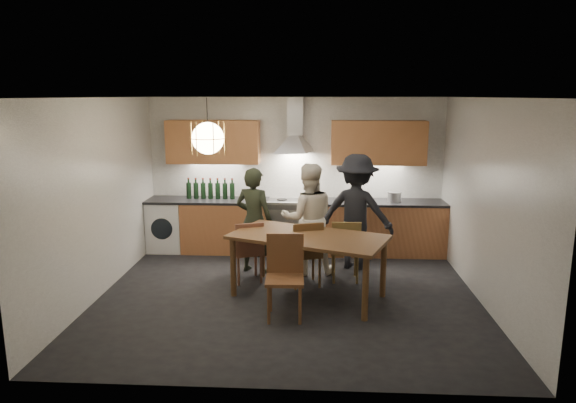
# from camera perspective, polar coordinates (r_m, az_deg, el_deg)

# --- Properties ---
(ground) EXTENTS (5.00, 5.00, 0.00)m
(ground) POSITION_cam_1_polar(r_m,az_deg,el_deg) (6.99, 0.02, -10.36)
(ground) COLOR black
(ground) RESTS_ON ground
(room_shell) EXTENTS (5.02, 4.52, 2.61)m
(room_shell) POSITION_cam_1_polar(r_m,az_deg,el_deg) (6.54, 0.02, 3.64)
(room_shell) COLOR white
(room_shell) RESTS_ON ground
(counter_run) EXTENTS (5.00, 0.62, 0.90)m
(counter_run) POSITION_cam_1_polar(r_m,az_deg,el_deg) (8.70, 0.89, -2.77)
(counter_run) COLOR #C57C4C
(counter_run) RESTS_ON ground
(range_stove) EXTENTS (0.90, 0.60, 0.92)m
(range_stove) POSITION_cam_1_polar(r_m,az_deg,el_deg) (8.70, 0.73, -2.83)
(range_stove) COLOR silver
(range_stove) RESTS_ON ground
(wall_fixtures) EXTENTS (4.30, 0.54, 1.10)m
(wall_fixtures) POSITION_cam_1_polar(r_m,az_deg,el_deg) (8.57, 0.79, 6.67)
(wall_fixtures) COLOR #D28850
(wall_fixtures) RESTS_ON ground
(pendant_lamp) EXTENTS (0.43, 0.43, 0.70)m
(pendant_lamp) POSITION_cam_1_polar(r_m,az_deg,el_deg) (6.53, -8.89, 6.96)
(pendant_lamp) COLOR black
(pendant_lamp) RESTS_ON ground
(dining_table) EXTENTS (2.21, 1.66, 0.84)m
(dining_table) POSITION_cam_1_polar(r_m,az_deg,el_deg) (6.72, 2.27, -4.58)
(dining_table) COLOR brown
(dining_table) RESTS_ON ground
(chair_back_left) EXTENTS (0.52, 0.52, 0.89)m
(chair_back_left) POSITION_cam_1_polar(r_m,az_deg,el_deg) (7.29, -4.43, -5.17)
(chair_back_left) COLOR brown
(chair_back_left) RESTS_ON ground
(chair_back_mid) EXTENTS (0.52, 0.52, 0.94)m
(chair_back_mid) POSITION_cam_1_polar(r_m,az_deg,el_deg) (7.11, 2.04, -5.38)
(chair_back_mid) COLOR brown
(chair_back_mid) RESTS_ON ground
(chair_back_right) EXTENTS (0.41, 0.41, 0.90)m
(chair_back_right) POSITION_cam_1_polar(r_m,az_deg,el_deg) (7.35, 6.42, -5.04)
(chair_back_right) COLOR brown
(chair_back_right) RESTS_ON ground
(chair_front) EXTENTS (0.46, 0.46, 0.99)m
(chair_front) POSITION_cam_1_polar(r_m,az_deg,el_deg) (6.21, -0.34, -7.62)
(chair_front) COLOR brown
(chair_front) RESTS_ON ground
(person_left) EXTENTS (0.68, 0.56, 1.60)m
(person_left) POSITION_cam_1_polar(r_m,az_deg,el_deg) (7.66, -3.79, -2.11)
(person_left) COLOR black
(person_left) RESTS_ON ground
(person_mid) EXTENTS (0.88, 0.72, 1.66)m
(person_mid) POSITION_cam_1_polar(r_m,az_deg,el_deg) (7.62, 2.25, -1.93)
(person_mid) COLOR silver
(person_mid) RESTS_ON ground
(person_right) EXTENTS (1.28, 0.96, 1.77)m
(person_right) POSITION_cam_1_polar(r_m,az_deg,el_deg) (7.90, 7.61, -1.14)
(person_right) COLOR black
(person_right) RESTS_ON ground
(mixing_bowl) EXTENTS (0.43, 0.43, 0.08)m
(mixing_bowl) POSITION_cam_1_polar(r_m,az_deg,el_deg) (8.52, 7.16, 0.22)
(mixing_bowl) COLOR silver
(mixing_bowl) RESTS_ON counter_run
(stock_pot) EXTENTS (0.26, 0.26, 0.16)m
(stock_pot) POSITION_cam_1_polar(r_m,az_deg,el_deg) (8.66, 11.73, 0.49)
(stock_pot) COLOR #BCBDC0
(stock_pot) RESTS_ON counter_run
(wine_bottles) EXTENTS (0.83, 0.08, 0.35)m
(wine_bottles) POSITION_cam_1_polar(r_m,az_deg,el_deg) (8.80, -8.61, 1.44)
(wine_bottles) COLOR black
(wine_bottles) RESTS_ON counter_run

